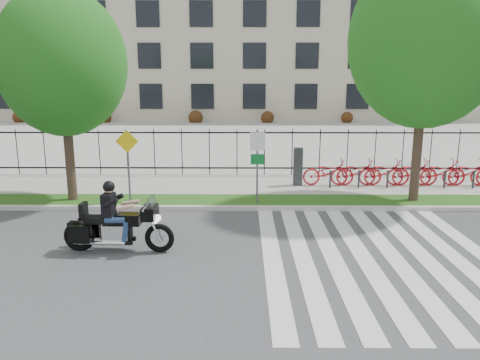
{
  "coord_description": "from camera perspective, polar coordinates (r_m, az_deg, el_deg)",
  "views": [
    {
      "loc": [
        1.49,
        -10.9,
        4.36
      ],
      "look_at": [
        1.38,
        3.0,
        1.28
      ],
      "focal_mm": 35.0,
      "sensor_mm": 36.0,
      "label": 1
    }
  ],
  "objects": [
    {
      "name": "ground",
      "position": [
        11.83,
        -6.92,
        -9.22
      ],
      "size": [
        120.0,
        120.0,
        0.0
      ],
      "primitive_type": "plane",
      "color": "#3E3E40",
      "rests_on": "ground"
    },
    {
      "name": "sign_pole_regulatory",
      "position": [
        15.7,
        2.12,
        2.88
      ],
      "size": [
        0.5,
        0.09,
        2.5
      ],
      "color": "#59595B",
      "rests_on": "grass_verge"
    },
    {
      "name": "bike_share_station",
      "position": [
        20.0,
        23.04,
        0.87
      ],
      "size": [
        11.17,
        0.89,
        1.5
      ],
      "color": "#2D2D33",
      "rests_on": "sidewalk"
    },
    {
      "name": "street_tree_2",
      "position": [
        16.96,
        21.75,
        15.56
      ],
      "size": [
        5.02,
        5.02,
        8.26
      ],
      "color": "#36251D",
      "rests_on": "grass_verge"
    },
    {
      "name": "crosswalk_stripes",
      "position": [
        12.2,
        16.48,
        -8.95
      ],
      "size": [
        5.7,
        8.0,
        0.01
      ],
      "primitive_type": null,
      "color": "silver",
      "rests_on": "ground"
    },
    {
      "name": "curb",
      "position": [
        15.67,
        -5.04,
        -3.43
      ],
      "size": [
        60.0,
        0.2,
        0.15
      ],
      "primitive_type": "cube",
      "color": "#BAB6AF",
      "rests_on": "ground"
    },
    {
      "name": "plaza",
      "position": [
        36.19,
        -1.92,
        5.64
      ],
      "size": [
        80.0,
        34.0,
        0.1
      ],
      "primitive_type": "cube",
      "color": "gray",
      "rests_on": "ground"
    },
    {
      "name": "grass_verge",
      "position": [
        16.48,
        -4.76,
        -2.62
      ],
      "size": [
        60.0,
        1.5,
        0.15
      ],
      "primitive_type": "cube",
      "color": "#245314",
      "rests_on": "ground"
    },
    {
      "name": "sign_pole_warning",
      "position": [
        16.18,
        -13.52,
        2.83
      ],
      "size": [
        0.78,
        0.09,
        2.49
      ],
      "color": "#59595B",
      "rests_on": "grass_verge"
    },
    {
      "name": "motorcycle_rider",
      "position": [
        12.24,
        -14.73,
        -5.15
      ],
      "size": [
        2.86,
        0.86,
        2.21
      ],
      "color": "black",
      "rests_on": "ground"
    },
    {
      "name": "lamp_post_right",
      "position": [
        24.45,
        21.08,
        8.96
      ],
      "size": [
        1.06,
        0.7,
        4.25
      ],
      "color": "black",
      "rests_on": "ground"
    },
    {
      "name": "office_building",
      "position": [
        56.12,
        -1.13,
        18.21
      ],
      "size": [
        60.0,
        21.9,
        20.15
      ],
      "color": "#B0A98E",
      "rests_on": "ground"
    },
    {
      "name": "sidewalk",
      "position": [
        18.9,
        -4.09,
        -0.65
      ],
      "size": [
        60.0,
        3.5,
        0.15
      ],
      "primitive_type": "cube",
      "color": "gray",
      "rests_on": "ground"
    },
    {
      "name": "iron_fence",
      "position": [
        20.41,
        -3.75,
        3.41
      ],
      "size": [
        30.0,
        0.06,
        2.0
      ],
      "primitive_type": null,
      "color": "black",
      "rests_on": "sidewalk"
    },
    {
      "name": "street_tree_1",
      "position": [
        16.95,
        -20.86,
        13.19
      ],
      "size": [
        4.23,
        4.23,
        7.1
      ],
      "color": "#36251D",
      "rests_on": "grass_verge"
    }
  ]
}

